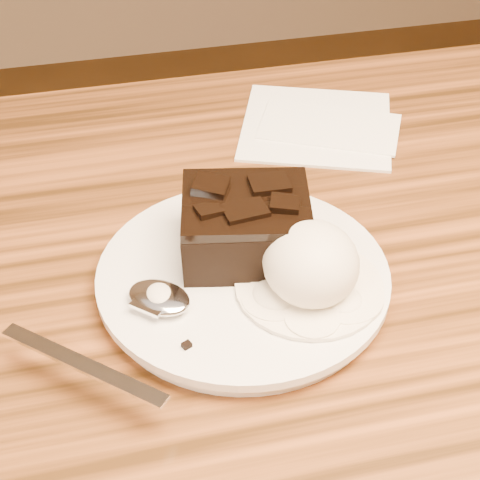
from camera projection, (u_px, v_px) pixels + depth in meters
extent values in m
cylinder|color=white|center=(243.00, 280.00, 0.58)|extent=(0.22, 0.22, 0.02)
cube|color=black|center=(246.00, 229.00, 0.58)|extent=(0.11, 0.10, 0.04)
ellipsoid|color=white|center=(311.00, 263.00, 0.54)|extent=(0.07, 0.07, 0.06)
cylinder|color=white|center=(309.00, 287.00, 0.56)|extent=(0.11, 0.11, 0.00)
cube|color=white|center=(316.00, 124.00, 0.76)|extent=(0.19, 0.19, 0.01)
cube|color=black|center=(187.00, 345.00, 0.51)|extent=(0.01, 0.01, 0.00)
cube|color=black|center=(160.00, 295.00, 0.55)|extent=(0.01, 0.01, 0.00)
cube|color=black|center=(269.00, 277.00, 0.57)|extent=(0.01, 0.01, 0.00)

